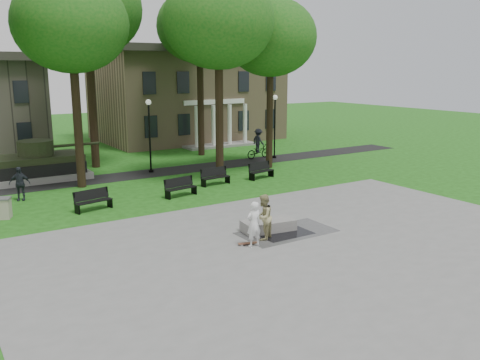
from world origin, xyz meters
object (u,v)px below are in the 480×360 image
at_px(friend_watching, 263,217).
at_px(park_bench_0, 93,199).
at_px(skateboarder, 254,224).
at_px(trash_bin, 3,208).
at_px(cyclist, 258,146).
at_px(concrete_block, 268,225).

bearing_deg(friend_watching, park_bench_0, -93.83).
distance_m(skateboarder, friend_watching, 0.92).
bearing_deg(friend_watching, trash_bin, -79.59).
height_order(park_bench_0, trash_bin, park_bench_0).
height_order(cyclist, park_bench_0, cyclist).
bearing_deg(trash_bin, friend_watching, -46.59).
xyz_separation_m(skateboarder, park_bench_0, (-3.63, 8.38, -0.38)).
xyz_separation_m(concrete_block, cyclist, (9.58, 14.67, 0.67)).
bearing_deg(trash_bin, concrete_block, -41.29).
bearing_deg(trash_bin, cyclist, 19.85).
height_order(friend_watching, park_bench_0, friend_watching).
xyz_separation_m(park_bench_0, trash_bin, (-3.83, 0.81, -0.04)).
bearing_deg(friend_watching, concrete_block, -169.11).
bearing_deg(concrete_block, park_bench_0, 126.16).
relative_size(skateboarder, friend_watching, 0.96).
height_order(friend_watching, cyclist, cyclist).
distance_m(concrete_block, cyclist, 17.54).
xyz_separation_m(friend_watching, cyclist, (10.38, 15.44, -0.02)).
distance_m(skateboarder, cyclist, 19.45).
bearing_deg(trash_bin, skateboarder, -50.93).
distance_m(concrete_block, trash_bin, 12.04).
distance_m(friend_watching, trash_bin, 12.01).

